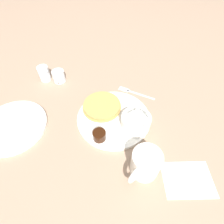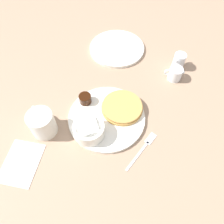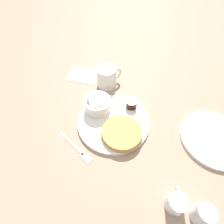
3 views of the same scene
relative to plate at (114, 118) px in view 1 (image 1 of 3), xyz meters
The scene contains 12 objects.
ground_plane 0.01m from the plate, ahead, with size 4.00×4.00×0.00m, color #9E7F66.
plate is the anchor object (origin of this frame).
pancake_stack 0.06m from the plate, 125.34° to the left, with size 0.14×0.14×0.02m.
bowl 0.09m from the plate, 36.66° to the right, with size 0.10×0.10×0.05m.
syrup_cup 0.10m from the plate, 126.66° to the right, with size 0.04×0.04×0.03m.
butter_ramekin 0.10m from the plate, 45.66° to the right, with size 0.05×0.05×0.04m.
coffee_mug 0.21m from the plate, 74.51° to the right, with size 0.10×0.09×0.09m.
creamer_pitcher_near 0.31m from the plate, 129.10° to the left, with size 0.05×0.07×0.05m.
creamer_pitcher_far 0.37m from the plate, 134.57° to the left, with size 0.05×0.05×0.07m.
fork 0.16m from the plate, 52.16° to the left, with size 0.13×0.10×0.00m.
napkin 0.30m from the plate, 54.77° to the right, with size 0.15×0.12×0.00m.
far_plate 0.35m from the plate, behind, with size 0.23×0.23×0.01m.
Camera 1 is at (-0.06, -0.37, 0.49)m, focal length 28.00 mm.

